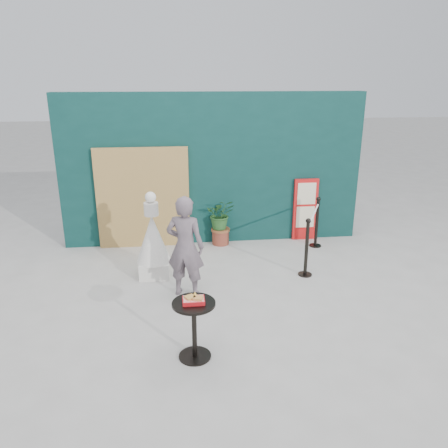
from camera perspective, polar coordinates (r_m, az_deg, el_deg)
ground at (r=6.41m, az=1.26°, el=-11.97°), size 60.00×60.00×0.00m
back_wall at (r=8.82m, az=-1.46°, el=7.14°), size 6.00×0.30×3.00m
bamboo_fence at (r=8.73m, az=-10.52°, el=3.31°), size 1.80×0.08×2.00m
woman at (r=6.69m, az=-5.08°, el=-2.99°), size 0.68×0.55×1.61m
menu_board at (r=9.21m, az=10.56°, el=1.86°), size 0.50×0.07×1.30m
statue at (r=7.48m, az=-9.26°, el=-2.40°), size 0.58×0.58×1.49m
cafe_table at (r=5.35m, az=-3.93°, el=-12.55°), size 0.52×0.52×0.75m
food_basket at (r=5.21m, az=-3.98°, el=-9.82°), size 0.26×0.19×0.11m
planter at (r=8.81m, az=-0.47°, el=0.77°), size 0.56×0.49×0.96m
stanchion_barrier at (r=8.23m, az=11.43°, el=-1.38°), size 0.84×1.54×1.03m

